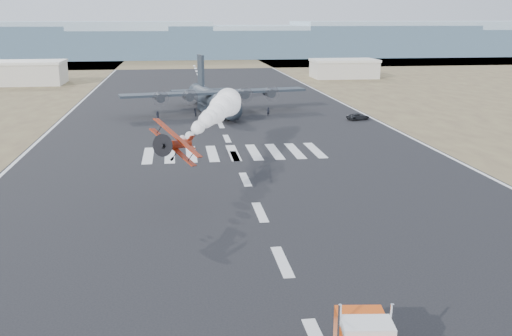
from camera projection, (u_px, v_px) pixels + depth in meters
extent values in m
cube|color=brown|center=(192.00, 61.00, 253.85)|extent=(500.00, 80.00, 0.00)
cube|color=#8CA3B2|center=(53.00, 40.00, 271.59)|extent=(150.00, 50.00, 17.00)
cube|color=#8CA3B2|center=(190.00, 43.00, 280.91)|extent=(150.00, 50.00, 13.00)
cube|color=#8CA3B2|center=(318.00, 41.00, 289.47)|extent=(150.00, 50.00, 15.00)
cube|color=#8CA3B2|center=(439.00, 38.00, 298.03)|extent=(150.00, 50.00, 17.00)
cube|color=#B3AD9F|center=(21.00, 74.00, 164.67)|extent=(24.00, 14.00, 6.00)
cube|color=silver|center=(20.00, 62.00, 163.82)|extent=(24.50, 14.50, 0.80)
cube|color=#B3AD9F|center=(344.00, 70.00, 182.85)|extent=(20.00, 12.00, 5.20)
cube|color=silver|center=(344.00, 60.00, 182.10)|extent=(20.50, 12.50, 0.80)
cube|color=silver|center=(367.00, 327.00, 29.01)|extent=(2.78, 1.97, 0.52)
cylinder|color=#A72A0B|center=(177.00, 144.00, 57.09)|extent=(2.26, 5.05, 0.90)
sphere|color=black|center=(177.00, 140.00, 57.19)|extent=(0.70, 0.70, 0.70)
cylinder|color=black|center=(170.00, 149.00, 54.79)|extent=(1.13, 0.85, 1.00)
cylinder|color=black|center=(169.00, 150.00, 54.46)|extent=(2.12, 0.64, 2.20)
cube|color=#A72A0B|center=(176.00, 148.00, 56.80)|extent=(5.06, 2.35, 3.50)
cube|color=#A72A0B|center=(174.00, 137.00, 56.20)|extent=(5.22, 2.39, 3.62)
cube|color=#A72A0B|center=(183.00, 135.00, 59.16)|extent=(0.35, 0.89, 1.00)
cube|color=#A72A0B|center=(183.00, 139.00, 59.29)|extent=(2.11, 1.23, 0.08)
cylinder|color=black|center=(167.00, 157.00, 56.74)|extent=(0.24, 0.46, 0.44)
cylinder|color=black|center=(183.00, 158.00, 56.52)|extent=(0.24, 0.46, 0.44)
sphere|color=white|center=(183.00, 139.00, 59.48)|extent=(0.70, 0.70, 0.70)
sphere|color=white|center=(189.00, 134.00, 61.77)|extent=(0.99, 0.99, 0.99)
sphere|color=white|center=(194.00, 130.00, 64.06)|extent=(1.28, 1.28, 1.28)
sphere|color=white|center=(199.00, 126.00, 66.34)|extent=(1.57, 1.57, 1.57)
sphere|color=white|center=(204.00, 122.00, 68.63)|extent=(1.86, 1.86, 1.86)
sphere|color=white|center=(209.00, 118.00, 70.92)|extent=(2.15, 2.15, 2.15)
sphere|color=white|center=(213.00, 115.00, 73.20)|extent=(2.44, 2.44, 2.44)
sphere|color=white|center=(217.00, 112.00, 75.49)|extent=(2.73, 2.73, 2.73)
sphere|color=white|center=(220.00, 109.00, 77.78)|extent=(3.02, 3.02, 3.02)
sphere|color=white|center=(224.00, 106.00, 80.07)|extent=(3.32, 3.32, 3.32)
sphere|color=white|center=(227.00, 103.00, 82.35)|extent=(3.61, 3.61, 3.61)
sphere|color=white|center=(230.00, 101.00, 84.64)|extent=(3.90, 3.90, 3.90)
cylinder|color=#202830|center=(214.00, 101.00, 115.38)|extent=(8.49, 26.64, 3.77)
sphere|color=#202830|center=(232.00, 110.00, 103.27)|extent=(3.77, 3.77, 3.77)
cone|color=#202830|center=(199.00, 93.00, 127.48)|extent=(4.73, 6.25, 3.77)
cube|color=#202830|center=(215.00, 92.00, 114.05)|extent=(37.80, 10.72, 0.47)
cylinder|color=#202830|center=(159.00, 97.00, 110.27)|extent=(2.32, 3.83, 1.70)
cylinder|color=#3F3F44|center=(161.00, 99.00, 108.54)|extent=(3.16, 0.63, 3.21)
cylinder|color=#202830|center=(188.00, 96.00, 112.01)|extent=(2.32, 3.83, 1.70)
cylinder|color=#3F3F44|center=(190.00, 97.00, 110.28)|extent=(3.16, 0.63, 3.21)
cylinder|color=#202830|center=(243.00, 94.00, 115.48)|extent=(2.32, 3.83, 1.70)
cylinder|color=#3F3F44|center=(246.00, 95.00, 113.75)|extent=(3.16, 0.63, 3.21)
cylinder|color=#202830|center=(269.00, 93.00, 117.21)|extent=(2.32, 3.83, 1.70)
cylinder|color=#3F3F44|center=(272.00, 94.00, 115.48)|extent=(3.16, 0.63, 3.21)
cube|color=#202830|center=(201.00, 72.00, 124.54)|extent=(1.32, 4.27, 7.54)
cube|color=#202830|center=(201.00, 90.00, 125.99)|extent=(13.49, 5.17, 0.33)
cube|color=#202830|center=(203.00, 107.00, 115.97)|extent=(2.14, 5.77, 1.51)
cylinder|color=black|center=(203.00, 110.00, 116.10)|extent=(0.65, 1.11, 1.04)
cube|color=#202830|center=(223.00, 106.00, 117.24)|extent=(2.14, 5.77, 1.51)
cylinder|color=black|center=(223.00, 109.00, 117.37)|extent=(0.65, 1.11, 1.04)
cylinder|color=black|center=(228.00, 119.00, 106.39)|extent=(0.52, 0.90, 0.85)
imported|color=black|center=(358.00, 117.00, 107.77)|extent=(4.78, 3.14, 1.22)
imported|color=black|center=(268.00, 112.00, 111.88)|extent=(0.76, 0.69, 1.75)
imported|color=black|center=(195.00, 112.00, 111.46)|extent=(0.73, 0.90, 1.60)
imported|color=black|center=(215.00, 111.00, 113.29)|extent=(1.09, 0.60, 1.62)
imported|color=black|center=(238.00, 115.00, 108.18)|extent=(1.19, 0.91, 1.81)
imported|color=black|center=(158.00, 115.00, 108.18)|extent=(0.87, 0.87, 1.56)
imported|color=black|center=(221.00, 111.00, 111.92)|extent=(0.77, 1.71, 1.78)
imported|color=black|center=(216.00, 112.00, 111.27)|extent=(0.80, 0.74, 1.77)
imported|color=black|center=(224.00, 116.00, 106.73)|extent=(0.91, 0.95, 1.68)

